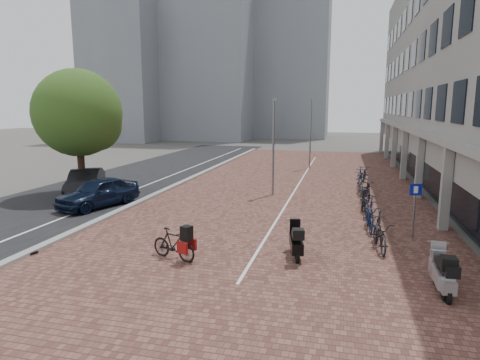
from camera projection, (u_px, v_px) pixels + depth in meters
name	position (u px, v px, depth m)	size (l,w,h in m)	color
ground	(199.00, 244.00, 14.67)	(140.00, 140.00, 0.00)	#474442
plaza_brick	(295.00, 186.00, 25.64)	(14.50, 42.00, 0.04)	brown
street_asphalt	(135.00, 178.00, 28.30)	(8.00, 50.00, 0.03)	black
curb	(188.00, 180.00, 27.35)	(0.35, 42.00, 0.14)	gray
lane_line	(161.00, 179.00, 27.81)	(0.12, 44.00, 0.00)	white
parking_line	(298.00, 185.00, 25.59)	(0.10, 30.00, 0.00)	white
bg_towers	(218.00, 46.00, 62.43)	(33.00, 23.00, 32.00)	gray
car_navy	(99.00, 192.00, 20.10)	(1.70, 4.21, 1.44)	black
car_dark	(85.00, 183.00, 22.64)	(1.54, 4.41, 1.45)	black
hero_bike	(174.00, 244.00, 13.10)	(1.76, 0.99, 1.20)	black
shoes	(30.00, 254.00, 13.56)	(0.38, 0.32, 0.10)	black
scooter_front	(441.00, 269.00, 10.85)	(0.54, 1.74, 1.19)	#BCBCC2
scooter_mid	(296.00, 240.00, 13.34)	(0.52, 1.66, 1.14)	black
scooter_back	(443.00, 276.00, 10.63)	(0.48, 1.52, 1.05)	#9B9B9F
parking_sign	(415.00, 203.00, 15.22)	(0.43, 0.13, 2.04)	slate
lamp_near	(273.00, 148.00, 22.42)	(0.12, 0.12, 5.21)	slate
lamp_far	(310.00, 134.00, 32.37)	(0.12, 0.12, 5.43)	slate
street_tree	(81.00, 115.00, 22.46)	(4.73, 4.73, 6.88)	#382619
bike_row	(366.00, 194.00, 20.67)	(1.22, 15.84, 1.05)	black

